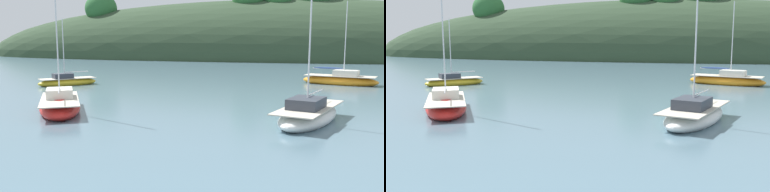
% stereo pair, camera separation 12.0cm
% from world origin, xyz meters
% --- Properties ---
extents(far_shoreline_hill, '(150.00, 36.00, 31.43)m').
position_xyz_m(far_shoreline_hill, '(-0.06, 93.79, 0.14)').
color(far_shoreline_hill, '#2D422B').
rests_on(far_shoreline_hill, ground).
extents(sailboat_red_portside, '(8.28, 4.79, 9.06)m').
position_xyz_m(sailboat_red_portside, '(11.39, 40.51, 0.46)').
color(sailboat_red_portside, orange).
rests_on(sailboat_red_portside, ground).
extents(sailboat_blue_center, '(6.29, 8.03, 11.16)m').
position_xyz_m(sailboat_blue_center, '(-8.90, 18.52, 0.46)').
color(sailboat_blue_center, red).
rests_on(sailboat_blue_center, ground).
extents(sailboat_cream_ketch, '(4.96, 8.28, 10.44)m').
position_xyz_m(sailboat_cream_ketch, '(7.43, 19.01, 0.46)').
color(sailboat_cream_ketch, white).
rests_on(sailboat_cream_ketch, ground).
extents(sailboat_navy_dinghy, '(5.69, 5.94, 7.18)m').
position_xyz_m(sailboat_navy_dinghy, '(-16.84, 32.85, 0.37)').
color(sailboat_navy_dinghy, gold).
rests_on(sailboat_navy_dinghy, ground).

